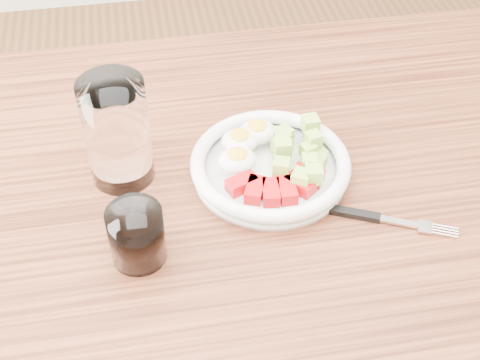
% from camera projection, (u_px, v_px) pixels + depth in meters
% --- Properties ---
extents(dining_table, '(1.50, 0.90, 0.77)m').
position_uv_depth(dining_table, '(247.00, 243.00, 1.04)').
color(dining_table, brown).
rests_on(dining_table, ground).
extents(bowl, '(0.24, 0.24, 0.06)m').
position_uv_depth(bowl, '(270.00, 163.00, 0.99)').
color(bowl, white).
rests_on(bowl, dining_table).
extents(fork, '(0.19, 0.10, 0.01)m').
position_uv_depth(fork, '(365.00, 216.00, 0.94)').
color(fork, black).
rests_on(fork, dining_table).
extents(water_glass, '(0.09, 0.09, 0.17)m').
position_uv_depth(water_glass, '(117.00, 132.00, 0.95)').
color(water_glass, white).
rests_on(water_glass, dining_table).
extents(coffee_glass, '(0.07, 0.07, 0.08)m').
position_uv_depth(coffee_glass, '(137.00, 236.00, 0.87)').
color(coffee_glass, white).
rests_on(coffee_glass, dining_table).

